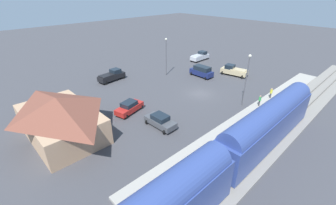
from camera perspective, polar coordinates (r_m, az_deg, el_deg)
ground_plane at (r=39.58m, az=8.23°, el=2.24°), size 200.00×200.00×0.00m
railway_track at (r=33.91m, az=27.02°, el=-5.03°), size 4.80×70.00×0.30m
platform at (r=35.02m, az=21.07°, el=-2.63°), size 3.20×46.00×0.30m
passenger_train at (r=20.97m, az=13.39°, el=-14.21°), size 2.93×36.76×4.98m
station_building at (r=29.96m, az=-25.74°, el=-3.18°), size 12.41×7.88×5.18m
pedestrian_on_platform at (r=36.81m, az=22.24°, el=0.61°), size 0.36×0.36×1.71m
pedestrian_waiting_far at (r=40.24m, az=24.69°, el=2.35°), size 0.36×0.36×1.71m
pickup_black at (r=45.91m, az=-14.02°, el=6.64°), size 2.50×5.57×2.14m
sedan_charcoal at (r=29.60m, az=-1.98°, el=-4.66°), size 4.54×2.36×1.74m
suv_navy at (r=47.20m, az=8.54°, el=7.87°), size 4.94×2.48×2.22m
pickup_tan at (r=49.35m, az=16.33°, el=7.78°), size 5.66×3.21×2.14m
sedan_red at (r=33.36m, az=-9.79°, el=-1.16°), size 2.86×4.81×1.74m
pickup_silver at (r=58.48m, az=8.14°, el=11.53°), size 2.07×5.44×2.14m
light_pole_near_platform at (r=35.27m, az=19.37°, el=6.67°), size 0.44×0.44×8.07m
light_pole_lot_center at (r=46.47m, az=-0.49°, el=12.59°), size 0.44×0.44×7.63m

